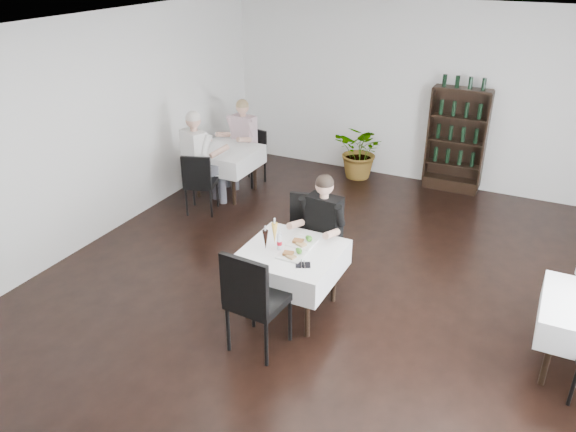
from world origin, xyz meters
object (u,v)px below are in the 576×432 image
Objects in this scene: potted_tree at (361,151)px; diner_main at (321,225)px; main_table at (291,262)px; wine_shelf at (456,141)px.

diner_main is (0.75, -3.57, 0.34)m from potted_tree.
main_table is 0.62m from diner_main.
wine_shelf reaches higher than main_table.
diner_main reaches higher than potted_tree.
diner_main is at bearing -78.16° from potted_tree.
main_table is 1.05× the size of potted_tree.
wine_shelf is 1.70× the size of main_table.
wine_shelf is at bearing 6.63° from potted_tree.
wine_shelf is 4.41m from main_table.
main_table is (-0.90, -4.31, -0.23)m from wine_shelf.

